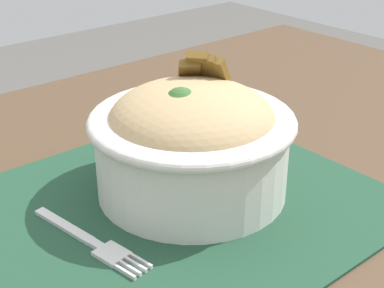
{
  "coord_description": "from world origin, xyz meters",
  "views": [
    {
      "loc": [
        0.25,
        0.36,
        1.02
      ],
      "look_at": [
        -0.06,
        -0.01,
        0.78
      ],
      "focal_mm": 54.47,
      "sensor_mm": 36.0,
      "label": 1
    }
  ],
  "objects": [
    {
      "name": "placemat",
      "position": [
        -0.02,
        -0.0,
        0.73
      ],
      "size": [
        0.4,
        0.33,
        0.0
      ],
      "primitive_type": "cube",
      "rotation": [
        0.0,
        0.0,
        -0.0
      ],
      "color": "#1E422D",
      "rests_on": "table"
    },
    {
      "name": "bowl",
      "position": [
        -0.06,
        -0.01,
        0.79
      ],
      "size": [
        0.19,
        0.19,
        0.13
      ],
      "color": "silver",
      "rests_on": "placemat"
    },
    {
      "name": "table",
      "position": [
        0.0,
        0.0,
        0.65
      ],
      "size": [
        1.24,
        0.77,
        0.73
      ],
      "color": "#4C3826",
      "rests_on": "ground_plane"
    },
    {
      "name": "fork",
      "position": [
        0.06,
        0.0,
        0.74
      ],
      "size": [
        0.03,
        0.14,
        0.0
      ],
      "color": "silver",
      "rests_on": "placemat"
    }
  ]
}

